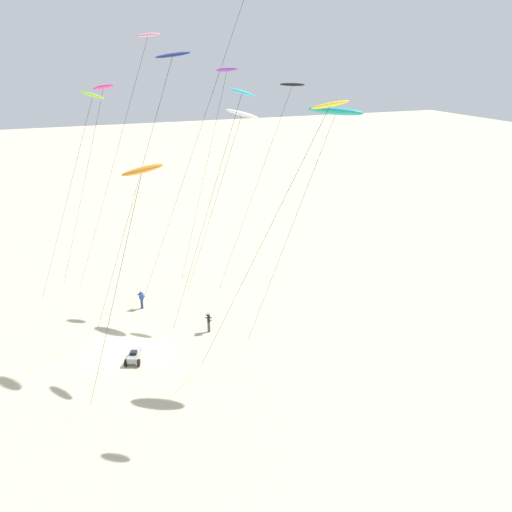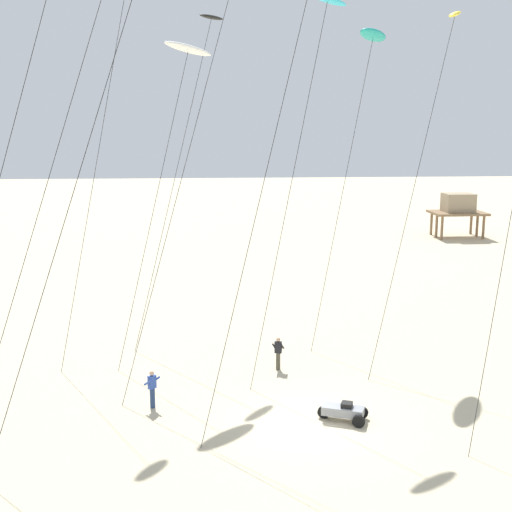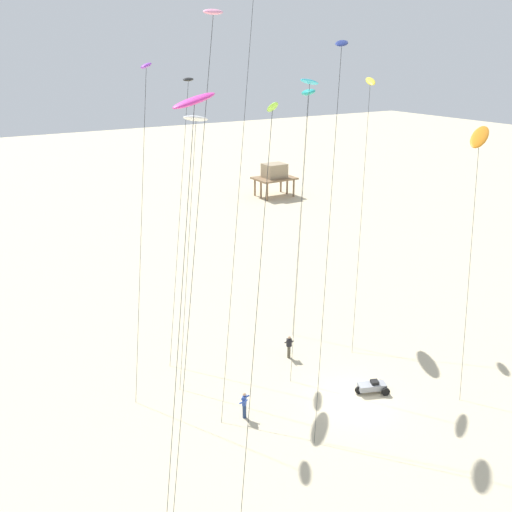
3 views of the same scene
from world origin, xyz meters
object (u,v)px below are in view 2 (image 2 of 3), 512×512
Objects in this scene: kite_teal at (373,36)px; stilt_house at (458,206)px; kite_yellow at (453,21)px; kite_black at (210,25)px; kite_white at (188,51)px; kite_flyer_middle at (152,388)px; kite_flyer_nearest at (278,352)px; kite_cyan at (326,7)px; beach_buggy at (344,411)px.

kite_teal is 3.05× the size of stilt_house.
kite_black is (-12.70, 3.75, 0.22)m from kite_yellow.
kite_white is at bearing -108.41° from kite_black.
kite_yellow is 4.47m from kite_teal.
kite_teal is (9.09, -1.16, -0.68)m from kite_black.
kite_white is 17.24m from kite_flyer_middle.
kite_black reaches higher than kite_flyer_nearest.
kite_flyer_middle is at bearing -145.06° from kite_flyer_nearest.
kite_teal is 10.42× the size of kite_flyer_middle.
kite_flyer_middle is 52.21m from stilt_house.
kite_white is at bearing -166.80° from kite_teal.
kite_flyer_middle is at bearing -137.42° from kite_teal.
kite_black reaches higher than kite_yellow.
kite_teal is at bearing -7.25° from kite_black.
stilt_house is at bearing 48.64° from kite_black.
kite_teal is 18.40m from kite_flyer_nearest.
kite_flyer_middle is (-11.89, -10.92, -16.03)m from kite_teal.
kite_cyan is 1.01× the size of kite_yellow.
kite_flyer_middle is (-2.80, -12.08, -16.71)m from kite_black.
kite_white is 16.12m from kite_flyer_nearest.
kite_white is 19.65m from beach_buggy.
stilt_house is at bearing 60.62° from kite_teal.
kite_yellow is 24.11m from kite_flyer_middle.
beach_buggy is at bearing -71.13° from kite_flyer_nearest.
stilt_house is 49.85m from beach_buggy.
kite_white is at bearing 159.81° from kite_cyan.
kite_yellow is 13.24m from kite_black.
kite_flyer_nearest is (3.12, -7.94, -16.71)m from kite_black.
kite_black is 10.87× the size of kite_flyer_middle.
kite_black is 20.81m from kite_flyer_middle.
kite_black is at bearing 71.59° from kite_white.
stilt_house reaches higher than kite_flyer_nearest.
kite_yellow is 13.98m from kite_white.
kite_yellow is (7.16, 2.29, -0.24)m from kite_cyan.
beach_buggy is (-0.34, -7.98, -17.19)m from kite_cyan.
kite_black is 18.76m from kite_flyer_nearest.
kite_white reaches higher than stilt_house.
stilt_house is 2.70× the size of beach_buggy.
kite_white is 0.90× the size of kite_black.
stilt_house is at bearing 67.41° from kite_yellow.
kite_flyer_middle is (-15.50, -8.33, -16.49)m from kite_yellow.
kite_teal is at bearing 144.31° from kite_yellow.
kite_cyan is 7.39m from kite_white.
kite_black reaches higher than kite_white.
kite_teal is at bearing 48.68° from kite_flyer_nearest.
kite_teal is at bearing -119.38° from stilt_house.
kite_flyer_nearest reaches higher than beach_buggy.
kite_flyer_nearest is 45.51m from stilt_house.
kite_white is 7.72× the size of beach_buggy.
kite_yellow is at bearing 17.75° from kite_cyan.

